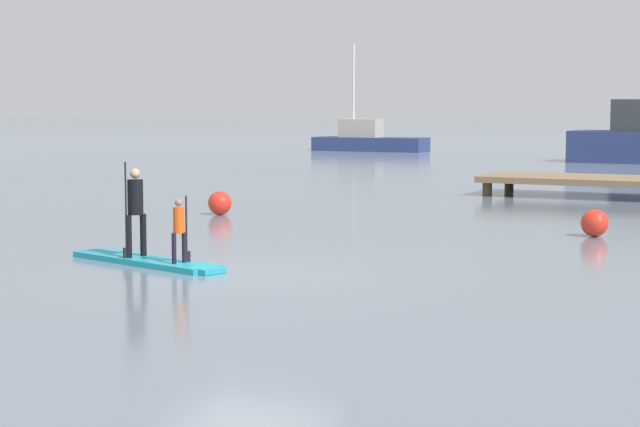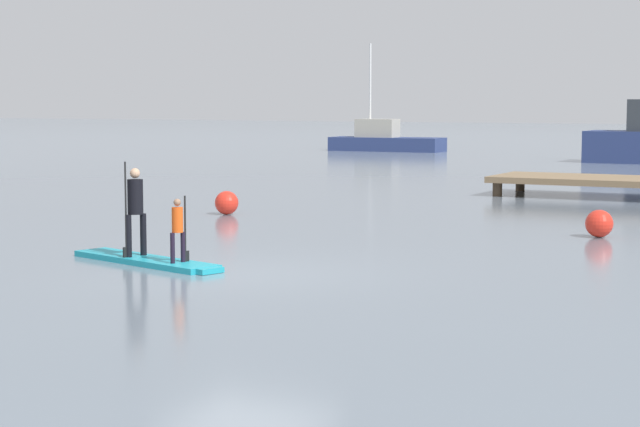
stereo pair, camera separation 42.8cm
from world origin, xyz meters
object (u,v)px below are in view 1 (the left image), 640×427
object	(u,v)px
paddler_adult	(135,206)
motor_boat_small_navy	(368,140)
paddleboard_near	(148,261)
paddler_child_solo	(179,227)
mooring_buoy_near	(220,203)
mooring_buoy_far	(595,223)

from	to	relation	value
paddler_adult	motor_boat_small_navy	bearing A→B (deg)	108.56
paddleboard_near	motor_boat_small_navy	bearing A→B (deg)	108.91
paddler_adult	paddler_child_solo	bearing A→B (deg)	-15.09
paddleboard_near	paddler_child_solo	world-z (taller)	paddler_child_solo
paddler_child_solo	motor_boat_small_navy	bearing A→B (deg)	109.79
paddleboard_near	paddler_adult	bearing A→B (deg)	165.20
motor_boat_small_navy	paddleboard_near	bearing A→B (deg)	-71.09
motor_boat_small_navy	mooring_buoy_near	world-z (taller)	motor_boat_small_navy
paddler_child_solo	paddleboard_near	bearing A→B (deg)	164.80
paddler_adult	paddleboard_near	bearing A→B (deg)	-14.80
mooring_buoy_far	paddleboard_near	bearing A→B (deg)	-129.29
paddleboard_near	paddler_child_solo	bearing A→B (deg)	-15.20
paddler_adult	mooring_buoy_far	xyz separation A→B (m)	(6.28, 7.22, -0.69)
paddleboard_near	mooring_buoy_near	world-z (taller)	mooring_buoy_near
paddleboard_near	motor_boat_small_navy	xyz separation A→B (m)	(-14.12, 41.24, 0.55)
mooring_buoy_near	paddler_adult	bearing A→B (deg)	-68.83
paddleboard_near	paddler_adult	xyz separation A→B (m)	(-0.31, 0.08, 0.93)
paddler_adult	mooring_buoy_near	size ratio (longest dim) A/B	2.83
paddler_adult	mooring_buoy_near	bearing A→B (deg)	111.17
motor_boat_small_navy	mooring_buoy_far	size ratio (longest dim) A/B	11.20
paddleboard_near	mooring_buoy_far	distance (m)	9.44
motor_boat_small_navy	mooring_buoy_far	distance (m)	39.44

